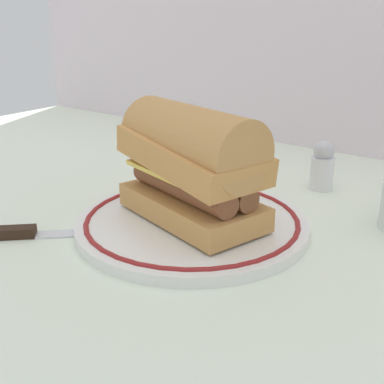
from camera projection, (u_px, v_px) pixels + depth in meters
The scene contains 5 objects.
ground_plane at pixel (206, 227), 0.58m from camera, with size 1.50×1.50×0.00m, color silver.
plate at pixel (192, 223), 0.57m from camera, with size 0.26×0.26×0.01m.
sausage_sandwich at pixel (192, 162), 0.55m from camera, with size 0.19×0.13×0.13m.
salt_shaker at pixel (323, 166), 0.69m from camera, with size 0.03×0.03×0.07m.
butter_knife at pixel (41, 232), 0.55m from camera, with size 0.12×0.11×0.01m.
Camera 1 is at (0.30, -0.43, 0.24)m, focal length 46.91 mm.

